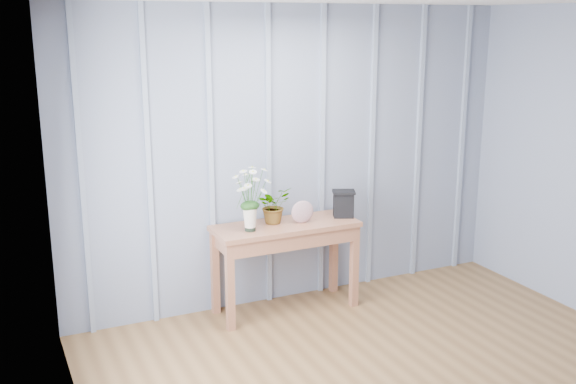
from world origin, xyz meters
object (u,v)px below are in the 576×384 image
felt_disc_vessel (302,212)px  daisy_vase (250,190)px  carved_box (343,203)px  sideboard (285,237)px

felt_disc_vessel → daisy_vase: bearing=-170.8°
felt_disc_vessel → carved_box: bearing=9.5°
daisy_vase → carved_box: daisy_vase is taller
daisy_vase → carved_box: size_ratio=2.33×
sideboard → daisy_vase: (-0.33, -0.05, 0.45)m
carved_box → sideboard: bearing=177.9°
sideboard → daisy_vase: size_ratio=2.26×
daisy_vase → felt_disc_vessel: (0.47, 0.02, -0.24)m
sideboard → felt_disc_vessel: size_ratio=6.32×
daisy_vase → felt_disc_vessel: 0.52m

